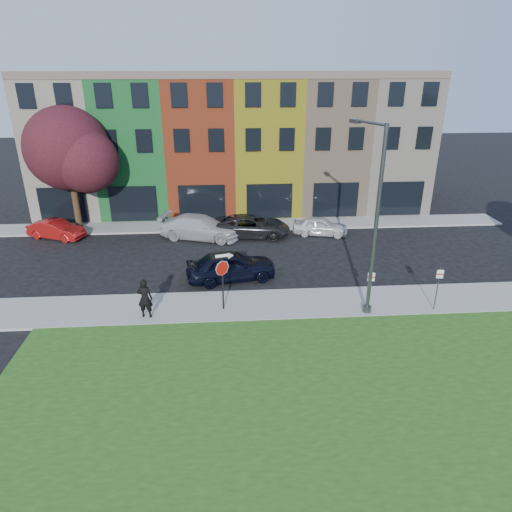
{
  "coord_description": "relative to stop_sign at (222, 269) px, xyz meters",
  "views": [
    {
      "loc": [
        -3.29,
        -16.58,
        11.04
      ],
      "look_at": [
        -1.85,
        4.0,
        2.25
      ],
      "focal_mm": 32.0,
      "sensor_mm": 36.0,
      "label": 1
    }
  ],
  "objects": [
    {
      "name": "tree_purple",
      "position": [
        -10.14,
        12.54,
        3.34
      ],
      "size": [
        6.7,
        5.86,
        8.39
      ],
      "color": "black",
      "rests_on": "sidewalk_far"
    },
    {
      "name": "sidewalk_near",
      "position": [
        5.51,
        0.37,
        -2.17
      ],
      "size": [
        40.0,
        3.0,
        0.12
      ],
      "primitive_type": "cube",
      "color": "gray",
      "rests_on": "ground"
    },
    {
      "name": "parked_car_silver",
      "position": [
        -1.5,
        10.04,
        -1.44
      ],
      "size": [
        5.08,
        6.59,
        1.57
      ],
      "primitive_type": "imported",
      "rotation": [
        0.0,
        0.0,
        1.29
      ],
      "color": "#B8B8BD",
      "rests_on": "ground"
    },
    {
      "name": "stop_sign",
      "position": [
        0.0,
        0.0,
        0.0
      ],
      "size": [
        1.03,
        0.28,
        2.96
      ],
      "rotation": [
        0.0,
        0.0,
        0.24
      ],
      "color": "black",
      "rests_on": "sidewalk_near"
    },
    {
      "name": "parking_sign_b",
      "position": [
        10.07,
        -0.75,
        -0.75
      ],
      "size": [
        0.32,
        0.09,
        2.18
      ],
      "rotation": [
        0.0,
        0.0,
        -0.09
      ],
      "color": "#444649",
      "rests_on": "sidewalk_near"
    },
    {
      "name": "rowhouse_block",
      "position": [
        1.01,
        18.55,
        2.76
      ],
      "size": [
        30.0,
        10.12,
        10.0
      ],
      "color": "beige",
      "rests_on": "ground"
    },
    {
      "name": "sedan_near",
      "position": [
        0.43,
        3.45,
        -1.41
      ],
      "size": [
        3.65,
        5.5,
        1.64
      ],
      "primitive_type": "imported",
      "rotation": [
        0.0,
        0.0,
        1.75
      ],
      "color": "black",
      "rests_on": "ground"
    },
    {
      "name": "parked_car_dark",
      "position": [
        1.94,
        10.15,
        -1.49
      ],
      "size": [
        3.33,
        5.71,
        1.47
      ],
      "primitive_type": "imported",
      "rotation": [
        0.0,
        0.0,
        1.49
      ],
      "color": "black",
      "rests_on": "ground"
    },
    {
      "name": "parked_car_white",
      "position": [
        6.72,
        10.13,
        -1.59
      ],
      "size": [
        3.05,
        4.36,
        1.27
      ],
      "primitive_type": "imported",
      "rotation": [
        0.0,
        0.0,
        1.36
      ],
      "color": "silver",
      "rests_on": "ground"
    },
    {
      "name": "man",
      "position": [
        -3.57,
        -0.47,
        -1.14
      ],
      "size": [
        0.83,
        0.65,
        1.93
      ],
      "primitive_type": "imported",
      "rotation": [
        0.0,
        0.0,
        3.0
      ],
      "color": "black",
      "rests_on": "sidewalk_near"
    },
    {
      "name": "sidewalk_far",
      "position": [
        0.51,
        12.37,
        -2.17
      ],
      "size": [
        40.0,
        2.4,
        0.12
      ],
      "primitive_type": "cube",
      "color": "gray",
      "rests_on": "ground"
    },
    {
      "name": "ground",
      "position": [
        3.51,
        -2.63,
        -2.23
      ],
      "size": [
        120.0,
        120.0,
        0.0
      ],
      "primitive_type": "plane",
      "color": "black",
      "rests_on": "ground"
    },
    {
      "name": "street_lamp",
      "position": [
        6.72,
        -0.55,
        2.27
      ],
      "size": [
        1.17,
        2.46,
        8.68
      ],
      "rotation": [
        0.0,
        0.0,
        0.37
      ],
      "color": "#444649",
      "rests_on": "sidewalk_near"
    },
    {
      "name": "parking_sign_a",
      "position": [
        6.84,
        -0.69,
        -0.78
      ],
      "size": [
        0.32,
        0.11,
        2.11
      ],
      "rotation": [
        0.0,
        0.0,
        -0.18
      ],
      "color": "#444649",
      "rests_on": "sidewalk_near"
    },
    {
      "name": "parked_car_red",
      "position": [
        -11.24,
        10.69,
        -1.59
      ],
      "size": [
        3.9,
        4.74,
        1.27
      ],
      "primitive_type": "imported",
      "rotation": [
        0.0,
        0.0,
        1.21
      ],
      "color": "maroon",
      "rests_on": "ground"
    }
  ]
}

